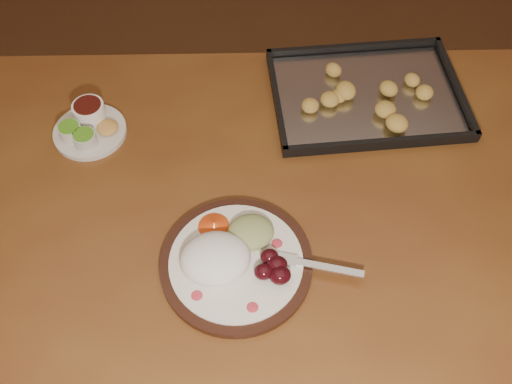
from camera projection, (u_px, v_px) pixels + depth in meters
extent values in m
plane|color=#52321C|center=(264.00, 302.00, 1.77)|extent=(4.00, 4.00, 0.00)
cube|color=brown|center=(225.00, 221.00, 1.08)|extent=(1.59, 1.06, 0.04)
cylinder|color=#4D3217|center=(472.00, 175.00, 1.62)|extent=(0.07, 0.07, 0.71)
cylinder|color=black|center=(236.00, 264.00, 1.00)|extent=(0.27, 0.27, 0.02)
cylinder|color=white|center=(236.00, 262.00, 0.99)|extent=(0.23, 0.23, 0.01)
ellipsoid|color=#C12E3E|center=(197.00, 295.00, 0.95)|extent=(0.02, 0.02, 0.00)
ellipsoid|color=#C12E3E|center=(252.00, 307.00, 0.94)|extent=(0.02, 0.02, 0.00)
ellipsoid|color=#C12E3E|center=(277.00, 243.00, 1.01)|extent=(0.02, 0.02, 0.00)
ellipsoid|color=#C12E3E|center=(189.00, 248.00, 1.00)|extent=(0.02, 0.02, 0.00)
ellipsoid|color=white|center=(215.00, 258.00, 0.98)|extent=(0.14, 0.13, 0.06)
ellipsoid|color=#460A12|center=(264.00, 272.00, 0.96)|extent=(0.03, 0.03, 0.03)
ellipsoid|color=#460A12|center=(277.00, 265.00, 0.97)|extent=(0.03, 0.03, 0.03)
ellipsoid|color=#460A12|center=(269.00, 256.00, 0.98)|extent=(0.03, 0.03, 0.03)
ellipsoid|color=#460A12|center=(280.00, 275.00, 0.96)|extent=(0.03, 0.03, 0.03)
ellipsoid|color=tan|center=(251.00, 232.00, 1.01)|extent=(0.10, 0.09, 0.03)
cone|color=#EA4915|center=(214.00, 225.00, 1.02)|extent=(0.07, 0.07, 0.03)
cube|color=silver|center=(327.00, 267.00, 0.98)|extent=(0.13, 0.06, 0.00)
cube|color=silver|center=(287.00, 259.00, 0.99)|extent=(0.04, 0.03, 0.00)
cylinder|color=silver|center=(273.00, 261.00, 0.98)|extent=(0.03, 0.01, 0.00)
cylinder|color=silver|center=(274.00, 258.00, 0.99)|extent=(0.03, 0.01, 0.00)
cylinder|color=silver|center=(274.00, 255.00, 0.99)|extent=(0.03, 0.01, 0.00)
cylinder|color=silver|center=(275.00, 252.00, 0.99)|extent=(0.03, 0.01, 0.00)
cylinder|color=beige|center=(90.00, 132.00, 1.18)|extent=(0.15, 0.15, 0.01)
cylinder|color=beige|center=(70.00, 131.00, 1.15)|extent=(0.05, 0.05, 0.03)
cylinder|color=#4D951D|center=(68.00, 127.00, 1.14)|extent=(0.04, 0.04, 0.00)
cylinder|color=beige|center=(85.00, 139.00, 1.14)|extent=(0.05, 0.05, 0.03)
cylinder|color=#4D951D|center=(83.00, 134.00, 1.13)|extent=(0.04, 0.04, 0.00)
cylinder|color=white|center=(89.00, 112.00, 1.18)|extent=(0.07, 0.07, 0.04)
cylinder|color=#390E0A|center=(87.00, 105.00, 1.16)|extent=(0.06, 0.06, 0.00)
ellipsoid|color=gold|center=(107.00, 127.00, 1.17)|extent=(0.04, 0.04, 0.02)
cube|color=black|center=(366.00, 97.00, 1.24)|extent=(0.41, 0.31, 0.01)
cube|color=black|center=(354.00, 48.00, 1.31)|extent=(0.40, 0.02, 0.02)
cube|color=black|center=(382.00, 143.00, 1.15)|extent=(0.40, 0.02, 0.02)
cube|color=black|center=(456.00, 86.00, 1.24)|extent=(0.02, 0.30, 0.02)
cube|color=black|center=(277.00, 99.00, 1.22)|extent=(0.02, 0.30, 0.02)
cube|color=silver|center=(366.00, 95.00, 1.24)|extent=(0.38, 0.28, 0.00)
ellipsoid|color=gold|center=(391.00, 87.00, 1.22)|extent=(0.04, 0.04, 0.03)
ellipsoid|color=gold|center=(403.00, 74.00, 1.25)|extent=(0.06, 0.06, 0.03)
ellipsoid|color=gold|center=(369.00, 61.00, 1.27)|extent=(0.05, 0.06, 0.03)
ellipsoid|color=gold|center=(346.00, 75.00, 1.25)|extent=(0.05, 0.06, 0.03)
ellipsoid|color=gold|center=(331.00, 77.00, 1.24)|extent=(0.06, 0.06, 0.03)
ellipsoid|color=gold|center=(345.00, 91.00, 1.22)|extent=(0.04, 0.04, 0.03)
ellipsoid|color=gold|center=(331.00, 105.00, 1.20)|extent=(0.06, 0.06, 0.03)
ellipsoid|color=gold|center=(366.00, 119.00, 1.17)|extent=(0.05, 0.06, 0.03)
ellipsoid|color=gold|center=(391.00, 104.00, 1.20)|extent=(0.05, 0.06, 0.03)
ellipsoid|color=gold|center=(406.00, 102.00, 1.20)|extent=(0.06, 0.06, 0.03)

